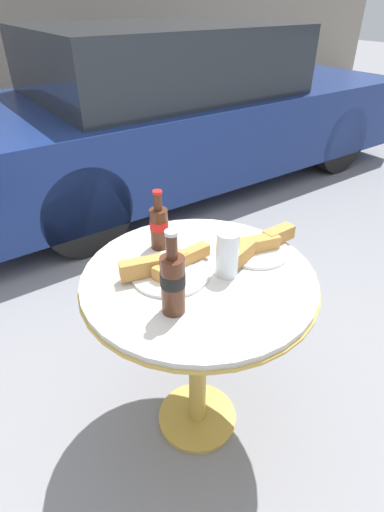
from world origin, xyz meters
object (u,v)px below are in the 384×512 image
at_px(bistro_table, 198,307).
at_px(lunch_plate_near, 257,247).
at_px(cola_bottle_right, 173,282).
at_px(cola_bottle_left, 159,226).
at_px(parked_car, 176,111).
at_px(lunch_plate_far, 168,268).
at_px(drinking_glass, 227,256).

relative_size(bistro_table, lunch_plate_near, 2.33).
bearing_deg(bistro_table, cola_bottle_right, -148.10).
height_order(cola_bottle_left, cola_bottle_right, cola_bottle_right).
bearing_deg(parked_car, lunch_plate_near, -117.21).
distance_m(lunch_plate_near, lunch_plate_far, 0.33).
distance_m(bistro_table, parked_car, 2.73).
bearing_deg(parked_car, lunch_plate_far, -123.91).
xyz_separation_m(cola_bottle_right, lunch_plate_far, (0.08, 0.16, -0.08)).
bearing_deg(lunch_plate_far, cola_bottle_right, -117.06).
relative_size(cola_bottle_right, lunch_plate_near, 0.79).
distance_m(drinking_glass, parked_car, 2.74).
bearing_deg(bistro_table, lunch_plate_near, -3.60).
xyz_separation_m(cola_bottle_right, drinking_glass, (0.24, 0.05, -0.03)).
height_order(cola_bottle_left, lunch_plate_far, cola_bottle_left).
distance_m(bistro_table, lunch_plate_far, 0.19).
distance_m(drinking_glass, lunch_plate_far, 0.19).
bearing_deg(cola_bottle_right, bistro_table, 31.90).
bearing_deg(drinking_glass, cola_bottle_right, -167.65).
height_order(cola_bottle_right, lunch_plate_far, cola_bottle_right).
relative_size(bistro_table, cola_bottle_right, 2.96).
xyz_separation_m(bistro_table, cola_bottle_left, (-0.02, 0.21, 0.22)).
distance_m(cola_bottle_right, parked_car, 2.91).
relative_size(bistro_table, cola_bottle_left, 3.55).
relative_size(cola_bottle_left, drinking_glass, 1.42).
height_order(cola_bottle_left, parked_car, parked_car).
relative_size(bistro_table, drinking_glass, 5.04).
relative_size(bistro_table, lunch_plate_far, 2.44).
distance_m(lunch_plate_near, parked_car, 2.63).
distance_m(bistro_table, lunch_plate_near, 0.29).
bearing_deg(cola_bottle_left, bistro_table, -85.99).
bearing_deg(parked_car, cola_bottle_right, -123.48).
distance_m(cola_bottle_left, drinking_glass, 0.28).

